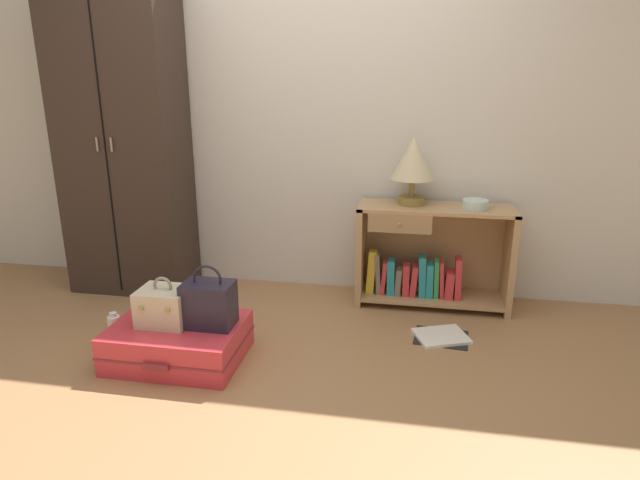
# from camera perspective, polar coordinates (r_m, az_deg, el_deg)

# --- Properties ---
(ground_plane) EXTENTS (9.00, 9.00, 0.00)m
(ground_plane) POSITION_cam_1_polar(r_m,az_deg,el_deg) (2.78, -6.64, -15.59)
(ground_plane) COLOR #9E7047
(back_wall) EXTENTS (6.40, 0.10, 2.60)m
(back_wall) POSITION_cam_1_polar(r_m,az_deg,el_deg) (3.80, -0.63, 14.18)
(back_wall) COLOR beige
(back_wall) RESTS_ON ground_plane
(wardrobe) EXTENTS (0.80, 0.47, 2.12)m
(wardrobe) POSITION_cam_1_polar(r_m,az_deg,el_deg) (3.99, -19.94, 9.83)
(wardrobe) COLOR #33261E
(wardrobe) RESTS_ON ground_plane
(bookshelf) EXTENTS (1.00, 0.36, 0.68)m
(bookshelf) POSITION_cam_1_polar(r_m,az_deg,el_deg) (3.68, 11.29, -1.85)
(bookshelf) COLOR tan
(bookshelf) RESTS_ON ground_plane
(table_lamp) EXTENTS (0.28, 0.28, 0.44)m
(table_lamp) POSITION_cam_1_polar(r_m,az_deg,el_deg) (3.55, 9.74, 8.20)
(table_lamp) COLOR olive
(table_lamp) RESTS_ON bookshelf
(bowl) EXTENTS (0.16, 0.16, 0.06)m
(bowl) POSITION_cam_1_polar(r_m,az_deg,el_deg) (3.57, 15.99, 3.64)
(bowl) COLOR silver
(bowl) RESTS_ON bookshelf
(suitcase_large) EXTENTS (0.70, 0.54, 0.21)m
(suitcase_large) POSITION_cam_1_polar(r_m,az_deg,el_deg) (3.09, -14.63, -10.27)
(suitcase_large) COLOR #D1333D
(suitcase_large) RESTS_ON ground_plane
(train_case) EXTENTS (0.26, 0.23, 0.27)m
(train_case) POSITION_cam_1_polar(r_m,az_deg,el_deg) (3.03, -16.00, -6.66)
(train_case) COLOR beige
(train_case) RESTS_ON suitcase_large
(handbag) EXTENTS (0.26, 0.18, 0.34)m
(handbag) POSITION_cam_1_polar(r_m,az_deg,el_deg) (2.94, -11.58, -6.55)
(handbag) COLOR #231E2D
(handbag) RESTS_ON suitcase_large
(bottle) EXTENTS (0.07, 0.07, 0.20)m
(bottle) POSITION_cam_1_polar(r_m,az_deg,el_deg) (3.36, -20.73, -8.78)
(bottle) COLOR white
(bottle) RESTS_ON ground_plane
(open_book_on_floor) EXTENTS (0.36, 0.33, 0.02)m
(open_book_on_floor) POSITION_cam_1_polar(r_m,az_deg,el_deg) (3.33, 12.60, -9.85)
(open_book_on_floor) COLOR white
(open_book_on_floor) RESTS_ON ground_plane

